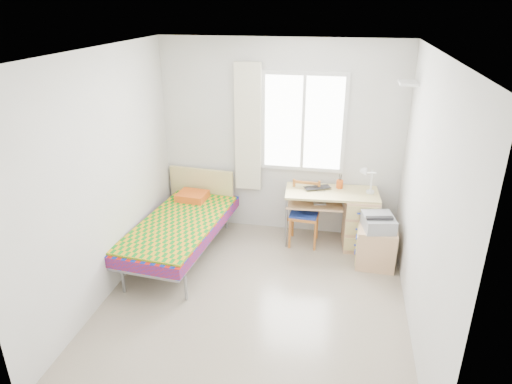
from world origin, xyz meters
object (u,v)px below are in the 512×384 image
bed (182,225)px  printer (378,222)px  cabinet (376,247)px  desk (355,217)px  chair (305,209)px

bed → printer: 2.41m
cabinet → printer: 0.34m
desk → chair: bearing=179.0°
desk → printer: 0.56m
bed → desk: size_ratio=1.66×
bed → desk: 2.23m
chair → bed: bearing=-154.5°
desk → cabinet: (0.26, -0.46, -0.15)m
bed → printer: size_ratio=4.40×
chair → printer: chair is taller
bed → chair: (1.49, 0.61, 0.07)m
cabinet → printer: bearing=175.5°
desk → printer: (0.26, -0.46, 0.19)m
bed → cabinet: 2.41m
cabinet → chair: bearing=157.1°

